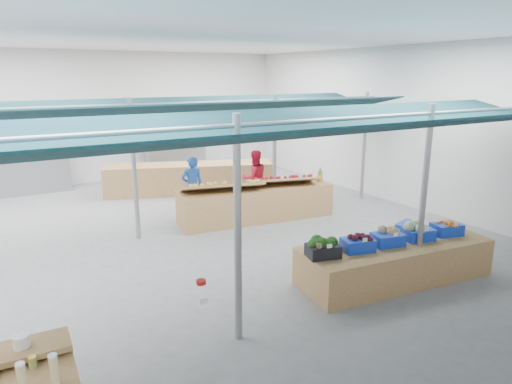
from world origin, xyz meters
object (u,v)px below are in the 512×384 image
crate_stack (408,238)px  vendor_left (192,186)px  veg_counter (395,261)px  vendor_right (255,178)px  fruit_counter (257,204)px

crate_stack → vendor_left: (-2.63, 4.52, 0.44)m
veg_counter → crate_stack: (1.12, 0.69, -0.01)m
crate_stack → vendor_right: (-0.83, 4.52, 0.44)m
veg_counter → vendor_left: 5.44m
fruit_counter → crate_stack: bearing=-59.7°
fruit_counter → vendor_left: (-1.20, 1.10, 0.35)m
crate_stack → vendor_left: bearing=120.2°
vendor_right → crate_stack: bearing=108.1°
fruit_counter → vendor_right: vendor_right is taller
veg_counter → vendor_right: bearing=94.0°
veg_counter → vendor_right: (0.29, 5.21, 0.43)m
veg_counter → crate_stack: veg_counter is taller
crate_stack → vendor_right: vendor_right is taller
crate_stack → fruit_counter: bearing=112.7°
veg_counter → fruit_counter: 4.12m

